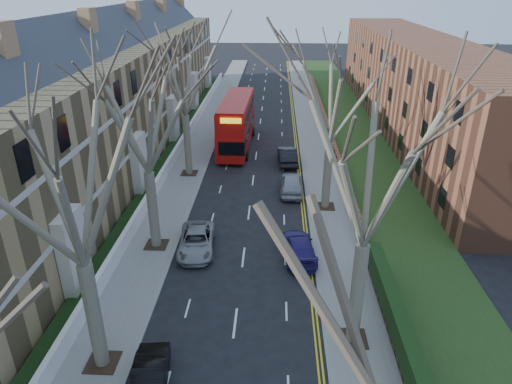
# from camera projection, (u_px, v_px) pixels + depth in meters

# --- Properties ---
(pavement_left) EXTENTS (3.00, 102.00, 0.12)m
(pavement_left) POSITION_uv_depth(u_px,v_px,m) (204.00, 135.00, 50.34)
(pavement_left) COLOR slate
(pavement_left) RESTS_ON ground
(pavement_right) EXTENTS (3.00, 102.00, 0.12)m
(pavement_right) POSITION_uv_depth(u_px,v_px,m) (313.00, 137.00, 49.86)
(pavement_right) COLOR slate
(pavement_right) RESTS_ON ground
(terrace_left) EXTENTS (9.70, 78.00, 13.60)m
(terrace_left) POSITION_uv_depth(u_px,v_px,m) (104.00, 104.00, 41.09)
(terrace_left) COLOR #99804E
(terrace_left) RESTS_ON ground
(flats_right) EXTENTS (13.97, 54.00, 10.00)m
(flats_right) POSITION_uv_depth(u_px,v_px,m) (416.00, 85.00, 50.93)
(flats_right) COLOR brown
(flats_right) RESTS_ON ground
(front_wall_left) EXTENTS (0.30, 78.00, 1.00)m
(front_wall_left) POSITION_uv_depth(u_px,v_px,m) (174.00, 156.00, 42.93)
(front_wall_left) COLOR white
(front_wall_left) RESTS_ON ground
(grass_verge_right) EXTENTS (6.00, 102.00, 0.06)m
(grass_verge_right) POSITION_uv_depth(u_px,v_px,m) (355.00, 137.00, 49.64)
(grass_verge_right) COLOR #233A15
(grass_verge_right) RESTS_ON ground
(tree_left_mid) EXTENTS (10.50, 10.50, 14.71)m
(tree_left_mid) POSITION_uv_depth(u_px,v_px,m) (66.00, 168.00, 16.45)
(tree_left_mid) COLOR brown
(tree_left_mid) RESTS_ON ground
(tree_left_far) EXTENTS (10.15, 10.15, 14.22)m
(tree_left_far) POSITION_uv_depth(u_px,v_px,m) (142.00, 106.00, 25.63)
(tree_left_far) COLOR brown
(tree_left_far) RESTS_ON ground
(tree_left_dist) EXTENTS (10.50, 10.50, 14.71)m
(tree_left_dist) POSITION_uv_depth(u_px,v_px,m) (182.00, 64.00, 36.35)
(tree_left_dist) COLOR brown
(tree_left_dist) RESTS_ON ground
(tree_right_mid) EXTENTS (10.50, 10.50, 14.71)m
(tree_right_mid) POSITION_uv_depth(u_px,v_px,m) (374.00, 153.00, 17.80)
(tree_right_mid) COLOR brown
(tree_right_mid) RESTS_ON ground
(tree_right_far) EXTENTS (10.15, 10.15, 14.22)m
(tree_right_far) POSITION_uv_depth(u_px,v_px,m) (334.00, 85.00, 30.60)
(tree_right_far) COLOR brown
(tree_right_far) RESTS_ON ground
(double_decker_bus) EXTENTS (3.24, 11.79, 4.87)m
(double_decker_bus) POSITION_uv_depth(u_px,v_px,m) (237.00, 124.00, 46.08)
(double_decker_bus) COLOR #A50E0B
(double_decker_bus) RESTS_ON ground
(car_left_mid) EXTENTS (1.81, 4.03, 1.29)m
(car_left_mid) POSITION_uv_depth(u_px,v_px,m) (150.00, 380.00, 18.88)
(car_left_mid) COLOR black
(car_left_mid) RESTS_ON ground
(car_left_far) EXTENTS (2.55, 4.89, 1.32)m
(car_left_far) POSITION_uv_depth(u_px,v_px,m) (197.00, 241.00, 28.88)
(car_left_far) COLOR gray
(car_left_far) RESTS_ON ground
(car_right_near) EXTENTS (2.36, 4.79, 1.34)m
(car_right_near) POSITION_uv_depth(u_px,v_px,m) (299.00, 247.00, 28.19)
(car_right_near) COLOR navy
(car_right_near) RESTS_ON ground
(car_right_mid) EXTENTS (1.96, 4.60, 1.55)m
(car_right_mid) POSITION_uv_depth(u_px,v_px,m) (292.00, 183.00, 36.74)
(car_right_mid) COLOR #999AA2
(car_right_mid) RESTS_ON ground
(car_right_far) EXTENTS (1.93, 4.70, 1.52)m
(car_right_far) POSITION_uv_depth(u_px,v_px,m) (287.00, 156.00, 42.59)
(car_right_far) COLOR black
(car_right_far) RESTS_ON ground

